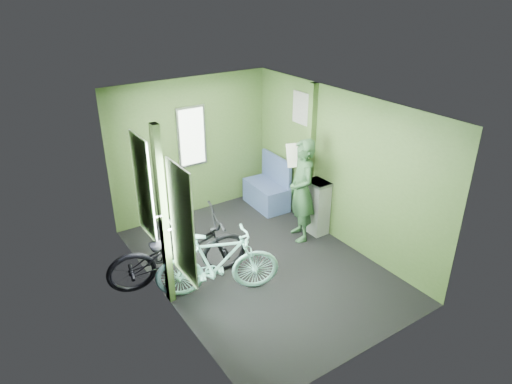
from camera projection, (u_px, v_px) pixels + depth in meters
room at (256, 171)px, 5.86m from camera, size 4.00×4.02×2.31m
bicycle_black at (182, 282)px, 6.09m from camera, size 1.98×1.14×1.07m
bicycle_mint at (219, 294)px, 5.87m from camera, size 1.65×1.12×0.98m
passenger at (302, 190)px, 6.80m from camera, size 0.55×0.74×1.60m
waste_box at (317, 207)px, 7.12m from camera, size 0.26×0.36×0.87m
bench_seat at (267, 192)px, 8.01m from camera, size 0.52×0.88×0.90m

